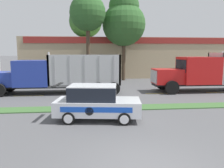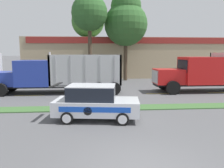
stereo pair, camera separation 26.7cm
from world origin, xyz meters
name	(u,v)px [view 1 (the left image)]	position (x,y,z in m)	size (l,w,h in m)	color
grass_verge	(118,108)	(0.00, 7.24, 0.03)	(120.00, 1.30, 0.06)	#3D6633
centre_line_3	(29,96)	(-6.64, 11.89, 0.00)	(2.40, 0.14, 0.01)	yellow
centre_line_4	(96,95)	(-1.24, 11.89, 0.00)	(2.40, 0.14, 0.01)	yellow
centre_line_5	(159,93)	(4.16, 11.89, 0.00)	(2.40, 0.14, 0.01)	yellow
centre_line_6	(219,92)	(9.56, 11.89, 0.00)	(2.40, 0.14, 0.01)	yellow
dump_truck_mid	(47,76)	(-5.34, 12.86, 1.52)	(10.71, 2.77, 3.49)	black
dump_truck_trail	(211,73)	(9.10, 12.55, 1.62)	(12.54, 2.79, 3.56)	black
rally_car	(96,102)	(-1.38, 5.03, 0.90)	(4.50, 2.41, 1.82)	silver
store_building_backdrop	(134,57)	(5.38, 28.84, 2.76)	(32.42, 12.10, 5.52)	tan
tree_behind_centre	(88,9)	(-1.90, 19.55, 8.25)	(4.07, 4.07, 10.96)	#473828
tree_behind_right	(86,18)	(-2.28, 26.78, 8.44)	(4.75, 4.75, 11.56)	#473828
tree_behind_far_right	(124,20)	(2.48, 21.32, 7.41)	(5.28, 5.28, 10.86)	#473828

